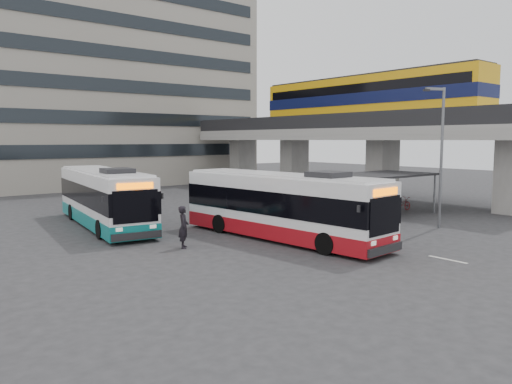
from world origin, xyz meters
TOP-DOWN VIEW (x-y plane):
  - ground at (0.00, 0.00)m, footprint 120.00×120.00m
  - viaduct at (17.00, 10.95)m, footprint 8.00×32.00m
  - bike_shelter at (8.50, 3.00)m, footprint 10.00×4.00m
  - office_block at (6.00, 36.00)m, footprint 30.00×15.00m
  - road_markings at (2.50, -3.00)m, footprint 0.15×7.60m
  - bus_main at (0.21, 1.15)m, footprint 3.31×11.28m
  - bus_teal at (-4.84, 9.71)m, footprint 3.88×11.22m
  - pedestrian at (-4.36, 2.27)m, footprint 0.73×0.80m
  - lamp_post at (8.51, -1.92)m, footprint 1.22×0.60m

SIDE VIEW (x-z plane):
  - ground at x=0.00m, z-range 0.00..0.00m
  - road_markings at x=2.50m, z-range 0.00..0.01m
  - pedestrian at x=-4.36m, z-range 0.00..1.82m
  - bike_shelter at x=8.50m, z-range 0.09..2.63m
  - bus_teal at x=-4.84m, z-range -0.12..3.13m
  - bus_main at x=0.21m, z-range -0.12..3.17m
  - lamp_post at x=8.51m, z-range 0.51..7.80m
  - viaduct at x=17.00m, z-range 1.39..11.07m
  - office_block at x=6.00m, z-range 0.00..25.00m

